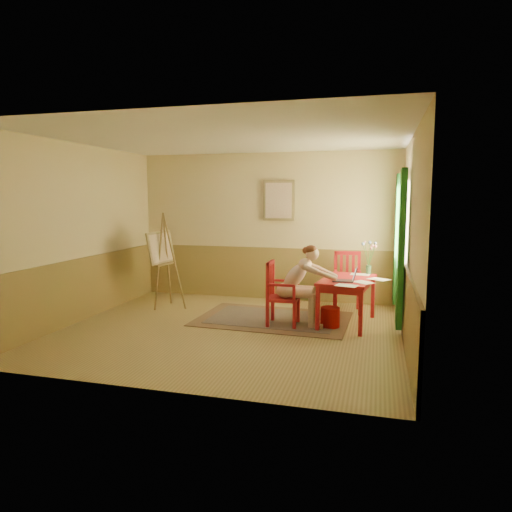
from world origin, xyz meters
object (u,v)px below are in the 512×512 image
(chair_back, at_px, (347,282))
(laptop, at_px, (347,279))
(easel, at_px, (162,251))
(chair_left, at_px, (280,294))
(table, at_px, (347,284))
(figure, at_px, (301,282))

(chair_back, bearing_deg, laptop, -86.89)
(chair_back, bearing_deg, easel, -170.48)
(chair_left, xyz_separation_m, easel, (-2.28, 0.64, 0.51))
(table, xyz_separation_m, laptop, (0.01, -0.25, 0.13))
(chair_back, xyz_separation_m, laptop, (0.06, -1.11, 0.25))
(laptop, bearing_deg, easel, 170.17)
(table, relative_size, figure, 1.02)
(table, bearing_deg, easel, 174.55)
(table, bearing_deg, chair_left, -161.36)
(figure, bearing_deg, easel, 166.34)
(laptop, height_order, easel, easel)
(chair_back, bearing_deg, chair_left, -128.27)
(chair_back, bearing_deg, figure, -117.90)
(figure, bearing_deg, chair_left, -177.34)
(laptop, bearing_deg, chair_back, 93.11)
(chair_back, xyz_separation_m, easel, (-3.21, -0.54, 0.49))
(table, relative_size, laptop, 3.48)
(table, height_order, chair_left, chair_left)
(easel, bearing_deg, chair_left, -15.80)
(easel, bearing_deg, chair_back, 9.52)
(easel, bearing_deg, laptop, -9.83)
(table, distance_m, chair_back, 0.86)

